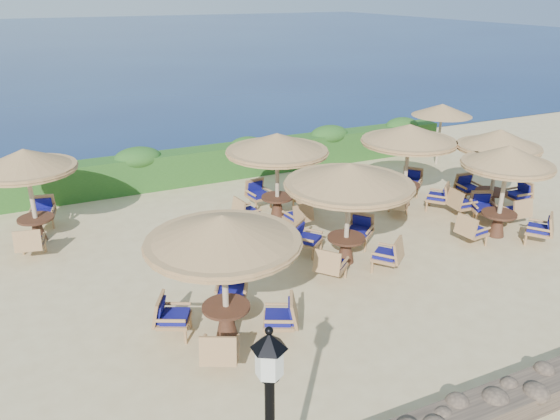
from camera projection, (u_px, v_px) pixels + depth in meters
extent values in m
plane|color=#D3BC85|center=(332.00, 256.00, 14.34)|extent=(120.00, 120.00, 0.00)
plane|color=#0B1A46|center=(70.00, 40.00, 73.03)|extent=(160.00, 160.00, 0.00)
cube|color=#1E4B18|center=(235.00, 161.00, 20.15)|extent=(18.00, 0.90, 1.20)
cube|color=brown|center=(519.00, 398.00, 9.06)|extent=(15.00, 0.65, 0.44)
cylinder|color=silver|center=(269.00, 360.00, 5.63)|extent=(0.30, 0.30, 0.36)
cone|color=black|center=(269.00, 341.00, 5.54)|extent=(0.40, 0.40, 0.18)
cylinder|color=tan|center=(439.00, 137.00, 21.34)|extent=(0.10, 0.10, 2.20)
cone|color=olive|center=(442.00, 110.00, 20.93)|extent=(2.30, 2.30, 0.45)
cylinder|color=tan|center=(225.00, 284.00, 10.60)|extent=(0.12, 0.12, 2.40)
cone|color=olive|center=(223.00, 229.00, 10.15)|extent=(3.02, 3.02, 0.55)
cylinder|color=olive|center=(223.00, 242.00, 10.26)|extent=(2.96, 2.96, 0.14)
cylinder|color=#4B2A1B|center=(226.00, 307.00, 10.80)|extent=(0.96, 0.96, 0.06)
cone|color=#4B2A1B|center=(227.00, 322.00, 10.93)|extent=(0.44, 0.44, 0.64)
cylinder|color=tan|center=(347.00, 219.00, 13.57)|extent=(0.12, 0.12, 2.40)
cone|color=olive|center=(350.00, 174.00, 13.12)|extent=(3.21, 3.21, 0.55)
cylinder|color=olive|center=(349.00, 185.00, 13.22)|extent=(3.14, 3.14, 0.14)
cylinder|color=#4B2A1B|center=(346.00, 238.00, 13.76)|extent=(0.96, 0.96, 0.06)
cone|color=#4B2A1B|center=(346.00, 250.00, 13.90)|extent=(0.44, 0.44, 0.64)
cylinder|color=tan|center=(502.00, 196.00, 15.03)|extent=(0.12, 0.12, 2.40)
cone|color=olive|center=(509.00, 155.00, 14.58)|extent=(2.47, 2.47, 0.55)
cylinder|color=olive|center=(507.00, 165.00, 14.69)|extent=(2.42, 2.42, 0.14)
cylinder|color=#4B2A1B|center=(499.00, 214.00, 15.23)|extent=(0.96, 0.96, 0.06)
cone|color=#4B2A1B|center=(497.00, 225.00, 15.36)|extent=(0.44, 0.44, 0.64)
cylinder|color=tan|center=(32.00, 201.00, 14.71)|extent=(0.12, 0.12, 2.40)
cone|color=olive|center=(25.00, 159.00, 14.27)|extent=(2.62, 2.62, 0.55)
cylinder|color=olive|center=(26.00, 169.00, 14.37)|extent=(2.57, 2.57, 0.14)
cylinder|color=#4B2A1B|center=(36.00, 219.00, 14.91)|extent=(0.96, 0.96, 0.06)
cone|color=#4B2A1B|center=(38.00, 230.00, 15.04)|extent=(0.44, 0.44, 0.64)
cylinder|color=tan|center=(277.00, 181.00, 16.22)|extent=(0.12, 0.12, 2.40)
cone|color=olive|center=(277.00, 142.00, 15.78)|extent=(3.03, 3.03, 0.55)
cylinder|color=olive|center=(277.00, 152.00, 15.88)|extent=(2.97, 2.97, 0.14)
cylinder|color=#4B2A1B|center=(277.00, 197.00, 16.42)|extent=(0.96, 0.96, 0.06)
cone|color=#4B2A1B|center=(277.00, 208.00, 16.55)|extent=(0.44, 0.44, 0.64)
cylinder|color=tan|center=(406.00, 169.00, 17.26)|extent=(0.12, 0.12, 2.40)
cone|color=olive|center=(410.00, 133.00, 16.81)|extent=(2.99, 2.99, 0.55)
cylinder|color=olive|center=(409.00, 142.00, 16.92)|extent=(2.93, 2.93, 0.14)
cylinder|color=#4B2A1B|center=(405.00, 185.00, 17.45)|extent=(0.96, 0.96, 0.06)
cone|color=#4B2A1B|center=(404.00, 195.00, 17.59)|extent=(0.44, 0.44, 0.64)
cylinder|color=tan|center=(494.00, 176.00, 16.66)|extent=(0.12, 0.12, 2.40)
cone|color=olive|center=(500.00, 138.00, 16.22)|extent=(2.50, 2.50, 0.55)
cylinder|color=olive|center=(498.00, 147.00, 16.32)|extent=(2.45, 2.45, 0.14)
cylinder|color=#4B2A1B|center=(491.00, 192.00, 16.86)|extent=(0.96, 0.96, 0.06)
cone|color=#4B2A1B|center=(490.00, 202.00, 16.99)|extent=(0.44, 0.44, 0.64)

